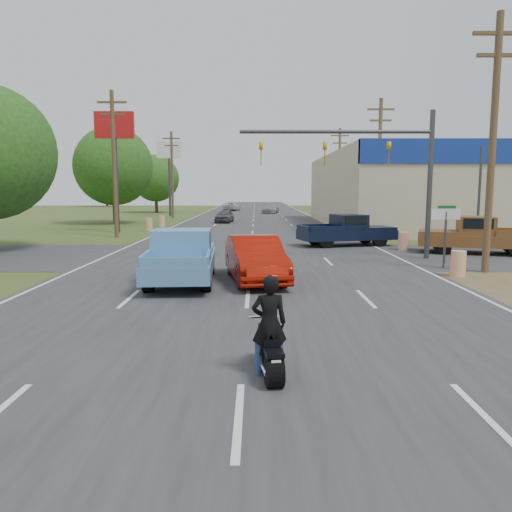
{
  "coord_description": "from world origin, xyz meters",
  "views": [
    {
      "loc": [
        0.25,
        -6.84,
        3.3
      ],
      "look_at": [
        0.26,
        8.24,
        1.3
      ],
      "focal_mm": 35.0,
      "sensor_mm": 36.0,
      "label": 1
    }
  ],
  "objects_px": {
    "brown_pickup": "(475,235)",
    "distant_car_grey": "(224,216)",
    "rider": "(269,329)",
    "navy_pickup": "(349,230)",
    "distant_car_silver": "(271,208)",
    "distant_car_white": "(232,206)",
    "blue_pickup": "(182,255)",
    "red_convertible": "(255,259)",
    "motorcycle": "(269,354)"
  },
  "relations": [
    {
      "from": "distant_car_silver",
      "to": "distant_car_grey",
      "type": "bearing_deg",
      "value": -95.58
    },
    {
      "from": "distant_car_grey",
      "to": "distant_car_silver",
      "type": "xyz_separation_m",
      "value": [
        5.32,
        21.1,
        0.06
      ]
    },
    {
      "from": "motorcycle",
      "to": "distant_car_white",
      "type": "relative_size",
      "value": 0.39
    },
    {
      "from": "red_convertible",
      "to": "distant_car_grey",
      "type": "xyz_separation_m",
      "value": [
        -3.16,
        32.81,
        -0.14
      ]
    },
    {
      "from": "red_convertible",
      "to": "brown_pickup",
      "type": "height_order",
      "value": "brown_pickup"
    },
    {
      "from": "rider",
      "to": "distant_car_grey",
      "type": "relative_size",
      "value": 0.44
    },
    {
      "from": "red_convertible",
      "to": "blue_pickup",
      "type": "height_order",
      "value": "blue_pickup"
    },
    {
      "from": "red_convertible",
      "to": "motorcycle",
      "type": "bearing_deg",
      "value": -97.9
    },
    {
      "from": "brown_pickup",
      "to": "distant_car_white",
      "type": "distance_m",
      "value": 56.39
    },
    {
      "from": "distant_car_grey",
      "to": "rider",
      "type": "bearing_deg",
      "value": -79.93
    },
    {
      "from": "brown_pickup",
      "to": "distant_car_silver",
      "type": "height_order",
      "value": "brown_pickup"
    },
    {
      "from": "red_convertible",
      "to": "brown_pickup",
      "type": "relative_size",
      "value": 0.79
    },
    {
      "from": "motorcycle",
      "to": "navy_pickup",
      "type": "height_order",
      "value": "navy_pickup"
    },
    {
      "from": "brown_pickup",
      "to": "distant_car_grey",
      "type": "bearing_deg",
      "value": 47.42
    },
    {
      "from": "red_convertible",
      "to": "blue_pickup",
      "type": "relative_size",
      "value": 0.85
    },
    {
      "from": "rider",
      "to": "distant_car_grey",
      "type": "height_order",
      "value": "rider"
    },
    {
      "from": "red_convertible",
      "to": "rider",
      "type": "distance_m",
      "value": 9.31
    },
    {
      "from": "red_convertible",
      "to": "distant_car_white",
      "type": "bearing_deg",
      "value": 84.03
    },
    {
      "from": "navy_pickup",
      "to": "distant_car_silver",
      "type": "xyz_separation_m",
      "value": [
        -3.39,
        42.26,
        -0.21
      ]
    },
    {
      "from": "rider",
      "to": "motorcycle",
      "type": "bearing_deg",
      "value": 90.0
    },
    {
      "from": "rider",
      "to": "distant_car_silver",
      "type": "xyz_separation_m",
      "value": [
        1.9,
        63.22,
        -0.14
      ]
    },
    {
      "from": "distant_car_grey",
      "to": "navy_pickup",
      "type": "bearing_deg",
      "value": -62.18
    },
    {
      "from": "red_convertible",
      "to": "distant_car_grey",
      "type": "distance_m",
      "value": 32.96
    },
    {
      "from": "distant_car_grey",
      "to": "distant_car_silver",
      "type": "relative_size",
      "value": 0.78
    },
    {
      "from": "distant_car_grey",
      "to": "distant_car_white",
      "type": "bearing_deg",
      "value": 96.65
    },
    {
      "from": "distant_car_silver",
      "to": "rider",
      "type": "bearing_deg",
      "value": -83.16
    },
    {
      "from": "distant_car_silver",
      "to": "distant_car_white",
      "type": "xyz_separation_m",
      "value": [
        -5.94,
        8.36,
        -0.06
      ]
    },
    {
      "from": "blue_pickup",
      "to": "brown_pickup",
      "type": "distance_m",
      "value": 16.18
    },
    {
      "from": "distant_car_silver",
      "to": "distant_car_white",
      "type": "relative_size",
      "value": 1.04
    },
    {
      "from": "red_convertible",
      "to": "rider",
      "type": "height_order",
      "value": "rider"
    },
    {
      "from": "brown_pickup",
      "to": "motorcycle",
      "type": "bearing_deg",
      "value": 164.23
    },
    {
      "from": "distant_car_white",
      "to": "brown_pickup",
      "type": "bearing_deg",
      "value": 112.57
    },
    {
      "from": "motorcycle",
      "to": "rider",
      "type": "height_order",
      "value": "rider"
    },
    {
      "from": "motorcycle",
      "to": "navy_pickup",
      "type": "bearing_deg",
      "value": 68.01
    },
    {
      "from": "motorcycle",
      "to": "distant_car_grey",
      "type": "height_order",
      "value": "distant_car_grey"
    },
    {
      "from": "blue_pickup",
      "to": "distant_car_silver",
      "type": "height_order",
      "value": "blue_pickup"
    },
    {
      "from": "navy_pickup",
      "to": "brown_pickup",
      "type": "xyz_separation_m",
      "value": [
        5.86,
        -3.69,
        0.04
      ]
    },
    {
      "from": "distant_car_silver",
      "to": "motorcycle",
      "type": "bearing_deg",
      "value": -83.16
    },
    {
      "from": "brown_pickup",
      "to": "distant_car_white",
      "type": "bearing_deg",
      "value": 32.67
    },
    {
      "from": "blue_pickup",
      "to": "navy_pickup",
      "type": "distance_m",
      "value": 14.3
    },
    {
      "from": "rider",
      "to": "navy_pickup",
      "type": "xyz_separation_m",
      "value": [
        5.3,
        20.96,
        0.07
      ]
    },
    {
      "from": "navy_pickup",
      "to": "distant_car_grey",
      "type": "xyz_separation_m",
      "value": [
        -8.71,
        21.16,
        -0.27
      ]
    },
    {
      "from": "distant_car_grey",
      "to": "distant_car_silver",
      "type": "bearing_deg",
      "value": 81.3
    },
    {
      "from": "distant_car_silver",
      "to": "navy_pickup",
      "type": "bearing_deg",
      "value": -76.85
    },
    {
      "from": "brown_pickup",
      "to": "distant_car_grey",
      "type": "xyz_separation_m",
      "value": [
        -14.57,
        24.85,
        -0.31
      ]
    },
    {
      "from": "red_convertible",
      "to": "rider",
      "type": "relative_size",
      "value": 2.85
    },
    {
      "from": "distant_car_grey",
      "to": "distant_car_silver",
      "type": "height_order",
      "value": "distant_car_silver"
    },
    {
      "from": "red_convertible",
      "to": "blue_pickup",
      "type": "distance_m",
      "value": 2.64
    },
    {
      "from": "red_convertible",
      "to": "distant_car_silver",
      "type": "distance_m",
      "value": 53.95
    },
    {
      "from": "navy_pickup",
      "to": "distant_car_silver",
      "type": "height_order",
      "value": "navy_pickup"
    }
  ]
}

